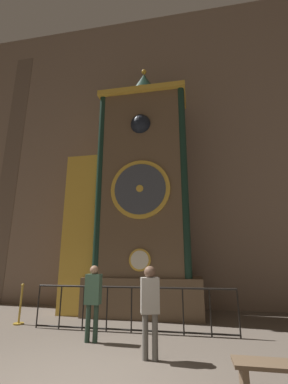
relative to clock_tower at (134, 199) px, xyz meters
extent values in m
cube|color=#7A6656|center=(0.27, 1.48, 2.89)|extent=(24.00, 0.30, 13.49)
cube|color=brown|center=(-6.33, 1.37, 2.22)|extent=(0.90, 0.12, 12.14)
cube|color=brown|center=(0.36, 0.02, -3.26)|extent=(3.80, 1.61, 1.18)
cube|color=brown|center=(0.36, 0.02, 0.71)|extent=(3.04, 1.40, 6.77)
cube|color=gold|center=(0.36, -0.08, 4.00)|extent=(3.28, 1.54, 0.20)
cylinder|color=gold|center=(0.36, -0.71, -2.12)|extent=(0.69, 0.05, 0.69)
cylinder|color=silver|center=(0.36, -0.74, -2.12)|extent=(0.57, 0.03, 0.57)
cylinder|color=gold|center=(0.36, -0.71, 0.17)|extent=(2.02, 0.07, 2.02)
cylinder|color=#3D424C|center=(0.36, -0.75, 0.17)|extent=(1.74, 0.04, 1.74)
cylinder|color=gold|center=(0.36, -0.77, 0.17)|extent=(0.24, 0.03, 0.24)
cube|color=#3A2D21|center=(0.36, -0.19, 2.61)|extent=(0.93, 0.42, 0.93)
sphere|color=black|center=(0.36, -0.61, 2.61)|extent=(0.74, 0.74, 0.74)
cylinder|color=#142D23|center=(-1.11, -0.60, 0.71)|extent=(0.25, 0.25, 6.77)
cylinder|color=#142D23|center=(1.83, -0.60, 0.71)|extent=(0.25, 0.25, 6.77)
cylinder|color=gold|center=(0.36, 0.02, 4.25)|extent=(1.03, 1.03, 0.30)
cone|color=#163227|center=(0.36, 0.02, 4.84)|extent=(0.98, 0.98, 0.88)
sphere|color=gold|center=(0.36, 0.02, 5.40)|extent=(0.20, 0.20, 0.20)
cube|color=brown|center=(-1.80, 0.07, -1.13)|extent=(1.18, 1.19, 5.44)
cube|color=gold|center=(-1.80, -0.54, -1.13)|extent=(1.24, 0.06, 5.44)
cylinder|color=black|center=(-2.16, -2.02, -3.32)|extent=(0.04, 0.04, 1.07)
cylinder|color=black|center=(-1.52, -2.02, -3.32)|extent=(0.04, 0.04, 1.07)
cylinder|color=black|center=(-0.87, -2.02, -3.32)|extent=(0.04, 0.04, 1.07)
cylinder|color=black|center=(-0.23, -2.02, -3.32)|extent=(0.04, 0.04, 1.07)
cylinder|color=black|center=(0.41, -2.02, -3.32)|extent=(0.04, 0.04, 1.07)
cylinder|color=black|center=(1.06, -2.02, -3.32)|extent=(0.04, 0.04, 1.07)
cylinder|color=black|center=(1.70, -2.02, -3.32)|extent=(0.04, 0.04, 1.07)
cylinder|color=black|center=(2.34, -2.02, -3.32)|extent=(0.04, 0.04, 1.07)
cylinder|color=black|center=(2.99, -2.02, -3.32)|extent=(0.04, 0.04, 1.07)
cylinder|color=black|center=(0.41, -2.02, -2.80)|extent=(5.15, 0.05, 0.05)
cylinder|color=black|center=(0.41, -2.02, -3.79)|extent=(5.15, 0.04, 0.04)
cylinder|color=#213427|center=(-0.36, -2.92, -3.47)|extent=(0.11, 0.11, 0.77)
cylinder|color=#213427|center=(-0.18, -2.92, -3.47)|extent=(0.11, 0.11, 0.77)
cube|color=#385642|center=(-0.27, -2.92, -2.76)|extent=(0.34, 0.22, 0.65)
sphere|color=#8C664C|center=(-0.27, -2.92, -2.35)|extent=(0.20, 0.20, 0.20)
cylinder|color=#58554F|center=(1.07, -3.70, -3.47)|extent=(0.11, 0.11, 0.77)
cylinder|color=#58554F|center=(1.25, -3.70, -3.47)|extent=(0.11, 0.11, 0.77)
cube|color=gray|center=(1.16, -3.70, -2.76)|extent=(0.39, 0.31, 0.64)
sphere|color=brown|center=(1.16, -3.70, -2.34)|extent=(0.23, 0.23, 0.23)
cylinder|color=#B28E33|center=(-2.86, -1.76, -3.84)|extent=(0.28, 0.28, 0.04)
cylinder|color=#B28E33|center=(-2.86, -1.76, -3.36)|extent=(0.06, 0.06, 0.99)
sphere|color=#B28E33|center=(-2.86, -1.76, -2.83)|extent=(0.09, 0.09, 0.09)
cube|color=brown|center=(3.10, -4.76, -3.44)|extent=(1.30, 0.40, 0.05)
cube|color=brown|center=(2.58, -4.76, -3.66)|extent=(0.08, 0.36, 0.39)
camera|label=1|loc=(1.98, -8.82, -2.11)|focal=24.00mm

